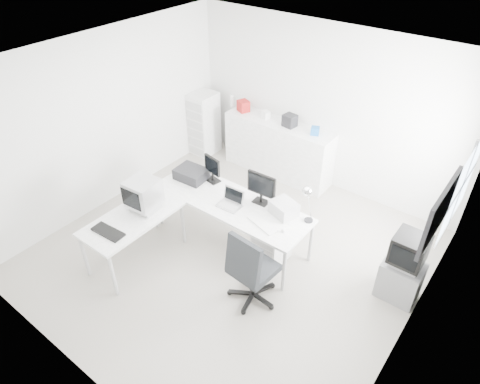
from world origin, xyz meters
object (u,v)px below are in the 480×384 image
Objects in this scene: crt_monitor at (144,195)px; laser_printer at (284,208)px; filing_cabinet at (204,124)px; side_desk at (136,238)px; tv_cabinet at (400,280)px; laptop at (229,200)px; inkjet_printer at (191,174)px; sideboard at (278,148)px; lcd_monitor_small at (212,170)px; main_desk at (231,222)px; office_chair at (254,265)px; drawer_pedestal at (272,243)px; lcd_monitor_large at (261,189)px; crt_tv at (409,252)px.

laser_printer is at bearing 28.81° from crt_monitor.
side_desk is at bearing -66.61° from filing_cabinet.
side_desk is at bearing -153.68° from tv_cabinet.
laptop is 0.62× the size of tv_cabinet.
inkjet_printer is 1.38× the size of laser_printer.
side_desk is at bearing -96.17° from sideboard.
crt_monitor is (-0.30, -1.10, 0.02)m from lcd_monitor_small.
office_chair is at bearing -37.12° from main_desk.
main_desk reaches higher than drawer_pedestal.
main_desk is 4.00× the size of drawer_pedestal.
sideboard is (0.34, 3.13, 0.14)m from side_desk.
crt_monitor is at bearing -149.86° from drawer_pedestal.
crt_monitor reaches higher than lcd_monitor_small.
inkjet_printer is 0.85× the size of tv_cabinet.
crt_monitor is at bearing -94.25° from lcd_monitor_small.
drawer_pedestal is at bearing 4.09° from main_desk.
laptop is at bearing -165.54° from tv_cabinet.
lcd_monitor_large is (1.20, 0.15, 0.15)m from inkjet_printer.
filing_cabinet reaches higher than drawer_pedestal.
tv_cabinet is (2.34, 0.60, -0.59)m from laptop.
lcd_monitor_large reaches higher than sideboard.
side_desk is 3.04× the size of lcd_monitor_large.
inkjet_printer is 1.60m from laser_printer.
drawer_pedestal is (0.70, 0.05, -0.08)m from main_desk.
lcd_monitor_small is at bearing 170.91° from drawer_pedestal.
side_desk is 3.00× the size of inkjet_printer.
crt_tv reaches higher than side_desk.
sideboard is at bearing 121.46° from drawer_pedestal.
crt_tv is at bearing 15.01° from drawer_pedestal.
lcd_monitor_small is (-0.55, 0.25, 0.58)m from main_desk.
laptop is 0.75× the size of crt_monitor.
tv_cabinet is at bearing 3.37° from inkjet_printer.
main_desk is at bearing 52.31° from side_desk.
main_desk is 0.84m from lcd_monitor_small.
office_chair is (1.75, 0.17, -0.40)m from crt_monitor.
lcd_monitor_small is 0.74× the size of tv_cabinet.
tv_cabinet is 0.50m from crt_tv.
tv_cabinet is at bearing 26.32° from side_desk.
inkjet_printer is 1.01× the size of lcd_monitor_large.
filing_cabinet reaches higher than crt_monitor.
lcd_monitor_large reaches higher than drawer_pedestal.
side_desk is at bearing -91.52° from lcd_monitor_small.
crt_monitor is (0.00, -0.95, 0.14)m from inkjet_printer.
filing_cabinet reaches higher than laptop.
sideboard reaches higher than laser_printer.
main_desk is 1.16× the size of sideboard.
drawer_pedestal reaches higher than tv_cabinet.
side_desk is (-0.85, -1.10, 0.00)m from main_desk.
crt_monitor is (0.00, 0.25, 0.60)m from side_desk.
lcd_monitor_large is 2.03m from sideboard.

